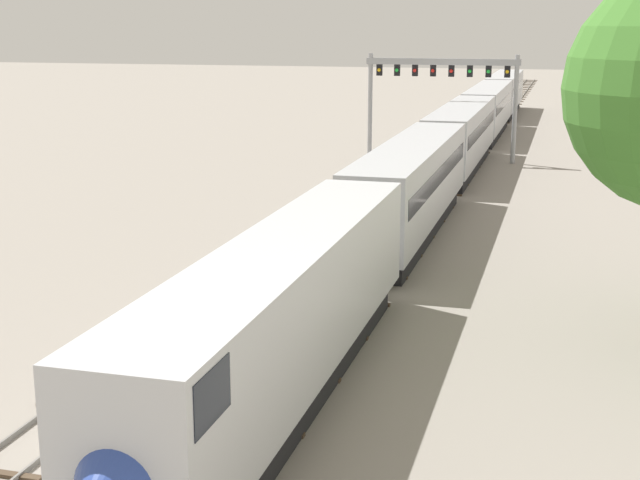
# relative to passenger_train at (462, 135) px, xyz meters

# --- Properties ---
(ground_plane) EXTENTS (400.00, 400.00, 0.00)m
(ground_plane) POSITION_rel_passenger_train_xyz_m (-2.00, -48.42, -2.61)
(ground_plane) COLOR gray
(track_main) EXTENTS (2.60, 200.00, 0.16)m
(track_main) POSITION_rel_passenger_train_xyz_m (0.00, 11.58, -2.54)
(track_main) COLOR slate
(track_main) RESTS_ON ground
(track_near) EXTENTS (2.60, 160.00, 0.16)m
(track_near) POSITION_rel_passenger_train_xyz_m (-5.50, -8.42, -2.54)
(track_near) COLOR slate
(track_near) RESTS_ON ground
(passenger_train) EXTENTS (3.04, 109.39, 4.80)m
(passenger_train) POSITION_rel_passenger_train_xyz_m (0.00, 0.00, 0.00)
(passenger_train) COLOR silver
(passenger_train) RESTS_ON ground
(signal_gantry) EXTENTS (12.10, 0.49, 8.40)m
(signal_gantry) POSITION_rel_passenger_train_xyz_m (-2.25, 4.46, 3.63)
(signal_gantry) COLOR #999BA0
(signal_gantry) RESTS_ON ground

